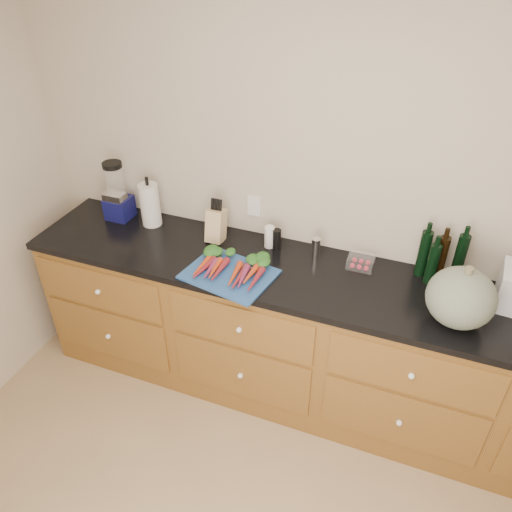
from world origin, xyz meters
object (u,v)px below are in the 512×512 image
at_px(paper_towel, 150,205).
at_px(tomato_box, 361,262).
at_px(squash, 461,298).
at_px(cutting_board, 229,274).
at_px(carrots, 232,265).
at_px(blender_appliance, 117,194).
at_px(knife_block, 216,225).

bearing_deg(paper_towel, tomato_box, 0.44).
relative_size(squash, paper_towel, 1.18).
xyz_separation_m(cutting_board, carrots, (0.00, 0.04, 0.03)).
distance_m(blender_appliance, knife_block, 0.69).
xyz_separation_m(cutting_board, paper_towel, (-0.66, 0.32, 0.13)).
distance_m(cutting_board, blender_appliance, 0.96).
relative_size(blender_appliance, paper_towel, 1.39).
xyz_separation_m(paper_towel, knife_block, (0.45, -0.02, -0.04)).
bearing_deg(paper_towel, cutting_board, -25.70).
relative_size(blender_appliance, knife_block, 1.93).
distance_m(carrots, squash, 1.16).
bearing_deg(carrots, cutting_board, -90.00).
distance_m(cutting_board, carrots, 0.05).
height_order(carrots, knife_block, knife_block).
xyz_separation_m(paper_towel, tomato_box, (1.31, 0.01, -0.10)).
bearing_deg(knife_block, squash, -10.26).
bearing_deg(cutting_board, paper_towel, 154.30).
bearing_deg(tomato_box, blender_appliance, -179.55).
bearing_deg(blender_appliance, squash, -7.37).
height_order(cutting_board, tomato_box, tomato_box).
height_order(cutting_board, paper_towel, paper_towel).
bearing_deg(tomato_box, knife_block, -178.00).
relative_size(carrots, squash, 1.21).
bearing_deg(cutting_board, carrots, 90.00).
xyz_separation_m(cutting_board, squash, (1.16, 0.05, 0.14)).
height_order(carrots, blender_appliance, blender_appliance).
bearing_deg(blender_appliance, tomato_box, 0.45).
relative_size(carrots, tomato_box, 2.73).
xyz_separation_m(carrots, knife_block, (-0.21, 0.26, 0.06)).
height_order(cutting_board, carrots, carrots).
distance_m(carrots, paper_towel, 0.73).
bearing_deg(cutting_board, tomato_box, 27.07).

